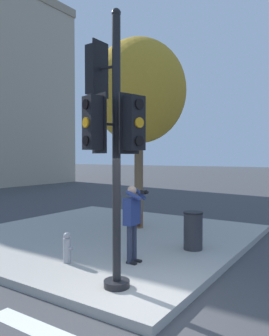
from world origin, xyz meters
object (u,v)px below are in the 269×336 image
at_px(traffic_signal_pole, 111,130).
at_px(trash_bin, 193,231).
at_px(fire_hydrant, 67,248).
at_px(person_photographer, 133,217).
at_px(street_tree, 139,92).

xyz_separation_m(traffic_signal_pole, trash_bin, (3.13, -0.22, -2.35)).
bearing_deg(fire_hydrant, person_photographer, -55.87).
distance_m(traffic_signal_pole, fire_hydrant, 3.08).
distance_m(person_photographer, trash_bin, 1.92).
xyz_separation_m(traffic_signal_pole, fire_hydrant, (0.62, 1.70, -2.50)).
height_order(person_photographer, fire_hydrant, person_photographer).
bearing_deg(trash_bin, traffic_signal_pole, 176.03).
xyz_separation_m(person_photographer, trash_bin, (1.70, -0.71, -0.54)).
relative_size(traffic_signal_pole, person_photographer, 2.90).
relative_size(traffic_signal_pole, trash_bin, 5.19).
distance_m(street_tree, fire_hydrant, 5.73).
height_order(person_photographer, trash_bin, person_photographer).
xyz_separation_m(street_tree, fire_hydrant, (-3.90, -0.61, -4.15)).
bearing_deg(trash_bin, fire_hydrant, 142.68).
distance_m(person_photographer, street_tree, 4.98).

